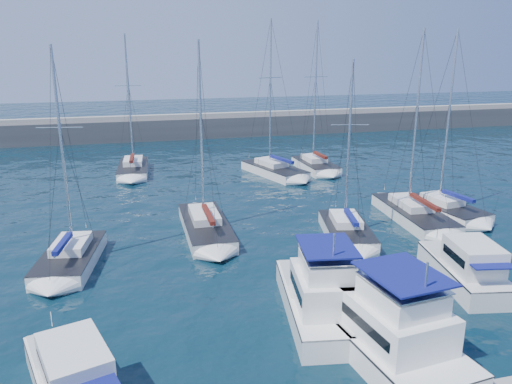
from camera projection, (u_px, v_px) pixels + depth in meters
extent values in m
plane|color=black|center=(344.00, 286.00, 28.44)|extent=(220.00, 220.00, 0.00)
cube|color=#424244|center=(204.00, 129.00, 76.52)|extent=(160.00, 6.00, 4.00)
cube|color=gray|center=(204.00, 115.00, 75.90)|extent=(160.00, 1.20, 0.50)
cube|color=#262628|center=(72.00, 373.00, 19.01)|extent=(4.52, 7.45, 0.08)
cube|color=silver|center=(75.00, 366.00, 18.08)|extent=(2.99, 3.73, 1.60)
cube|color=black|center=(75.00, 364.00, 18.06)|extent=(2.84, 3.12, 0.45)
cube|color=navy|center=(83.00, 378.00, 16.95)|extent=(2.54, 2.63, 0.07)
cube|color=white|center=(319.00, 307.00, 25.31)|extent=(4.54, 8.73, 1.60)
cube|color=#262628|center=(319.00, 294.00, 25.10)|extent=(4.60, 8.74, 0.08)
cube|color=white|center=(324.00, 288.00, 23.90)|extent=(3.34, 4.24, 1.60)
cube|color=black|center=(325.00, 287.00, 23.88)|extent=(3.28, 3.49, 0.45)
cube|color=white|center=(326.00, 266.00, 23.36)|extent=(2.61, 3.01, 0.90)
cube|color=navy|center=(327.00, 246.00, 23.08)|extent=(2.95, 3.44, 0.08)
cube|color=white|center=(378.00, 339.00, 22.56)|extent=(4.80, 9.82, 1.60)
cube|color=#262628|center=(379.00, 324.00, 22.35)|extent=(4.88, 9.83, 0.08)
cube|color=white|center=(396.00, 320.00, 21.08)|extent=(3.65, 4.72, 1.60)
cube|color=black|center=(397.00, 319.00, 21.06)|extent=(3.62, 3.86, 0.45)
cube|color=white|center=(402.00, 296.00, 20.55)|extent=(2.87, 3.34, 0.90)
cube|color=navy|center=(404.00, 274.00, 20.27)|extent=(3.24, 3.81, 0.08)
cube|color=silver|center=(463.00, 276.00, 28.76)|extent=(3.88, 7.30, 1.60)
cube|color=#262628|center=(464.00, 264.00, 28.55)|extent=(3.93, 7.31, 0.08)
cube|color=silver|center=(474.00, 256.00, 27.51)|extent=(2.81, 3.57, 1.60)
cube|color=black|center=(474.00, 255.00, 27.48)|extent=(2.74, 2.95, 0.45)
cube|color=navy|center=(486.00, 261.00, 26.21)|extent=(2.49, 2.46, 0.07)
cube|color=white|center=(71.00, 261.00, 31.05)|extent=(4.12, 7.53, 1.30)
cube|color=#262628|center=(70.00, 252.00, 30.87)|extent=(4.18, 7.54, 0.06)
cube|color=white|center=(71.00, 244.00, 31.21)|extent=(2.43, 3.40, 0.55)
cylinder|color=silver|center=(62.00, 147.00, 29.76)|extent=(0.18, 0.18, 11.83)
cylinder|color=silver|center=(63.00, 245.00, 29.61)|extent=(0.70, 3.54, 0.12)
cube|color=navy|center=(63.00, 243.00, 29.47)|extent=(0.87, 3.23, 0.28)
cube|color=silver|center=(206.00, 229.00, 36.47)|extent=(3.06, 9.14, 1.30)
cube|color=#262628|center=(206.00, 221.00, 36.29)|extent=(3.12, 9.14, 0.06)
cube|color=silver|center=(204.00, 215.00, 36.73)|extent=(1.98, 4.00, 0.55)
cylinder|color=silver|center=(201.00, 129.00, 35.29)|extent=(0.18, 0.18, 12.19)
cylinder|color=silver|center=(208.00, 216.00, 34.77)|extent=(0.15, 4.56, 0.12)
cube|color=#501710|center=(208.00, 214.00, 34.64)|extent=(0.38, 4.11, 0.28)
cube|color=white|center=(346.00, 234.00, 35.60)|extent=(4.35, 7.52, 1.30)
cube|color=#262628|center=(347.00, 225.00, 35.42)|extent=(4.41, 7.53, 0.06)
cube|color=white|center=(346.00, 219.00, 35.76)|extent=(2.50, 3.42, 0.55)
cylinder|color=silver|center=(349.00, 141.00, 34.43)|extent=(0.18, 0.18, 10.92)
cylinder|color=silver|center=(351.00, 219.00, 34.17)|extent=(0.88, 3.47, 0.12)
cube|color=navy|center=(351.00, 217.00, 34.03)|extent=(1.02, 3.18, 0.28)
cube|color=silver|center=(413.00, 216.00, 39.24)|extent=(3.72, 9.30, 1.30)
cube|color=#262628|center=(414.00, 209.00, 39.06)|extent=(3.78, 9.30, 0.06)
cube|color=silver|center=(411.00, 203.00, 39.51)|extent=(2.28, 4.11, 0.55)
cylinder|color=silver|center=(416.00, 118.00, 37.96)|extent=(0.18, 0.18, 13.01)
cylinder|color=silver|center=(424.00, 203.00, 37.53)|extent=(0.43, 4.55, 0.12)
cube|color=#501710|center=(425.00, 202.00, 37.39)|extent=(0.63, 4.11, 0.28)
cube|color=white|center=(445.00, 212.00, 40.31)|extent=(4.12, 7.43, 1.30)
cube|color=#262628|center=(446.00, 205.00, 40.13)|extent=(4.18, 7.44, 0.06)
cube|color=white|center=(442.00, 199.00, 40.43)|extent=(2.43, 3.36, 0.55)
cylinder|color=silver|center=(449.00, 116.00, 38.79)|extent=(0.18, 0.18, 13.00)
cylinder|color=silver|center=(457.00, 198.00, 38.97)|extent=(0.70, 3.49, 0.12)
cube|color=navy|center=(458.00, 196.00, 38.84)|extent=(0.87, 3.18, 0.28)
cube|color=white|center=(134.00, 171.00, 53.85)|extent=(3.54, 8.35, 1.30)
cube|color=#262628|center=(133.00, 165.00, 53.67)|extent=(3.60, 8.35, 0.06)
cube|color=white|center=(133.00, 161.00, 54.06)|extent=(2.18, 3.70, 0.55)
cylinder|color=silver|center=(129.00, 98.00, 52.48)|extent=(0.18, 0.18, 13.02)
cylinder|color=silver|center=(132.00, 159.00, 52.27)|extent=(0.39, 4.08, 0.12)
cube|color=#501710|center=(132.00, 158.00, 52.13)|extent=(0.59, 3.69, 0.28)
cube|color=silver|center=(274.00, 172.00, 53.21)|extent=(5.60, 8.99, 1.30)
cube|color=#262628|center=(274.00, 166.00, 53.03)|extent=(5.66, 9.01, 0.06)
cube|color=silver|center=(271.00, 162.00, 53.37)|extent=(3.07, 4.14, 0.55)
cylinder|color=silver|center=(270.00, 92.00, 51.55)|extent=(0.18, 0.18, 14.44)
cylinder|color=silver|center=(281.00, 160.00, 51.77)|extent=(1.44, 4.04, 0.12)
cube|color=navy|center=(282.00, 159.00, 51.64)|extent=(1.53, 3.72, 0.28)
cube|color=white|center=(315.00, 168.00, 55.21)|extent=(3.25, 7.26, 1.30)
cube|color=#262628|center=(316.00, 162.00, 55.04)|extent=(3.31, 7.26, 0.06)
cube|color=white|center=(314.00, 158.00, 55.36)|extent=(2.06, 3.20, 0.55)
cylinder|color=silver|center=(315.00, 90.00, 53.54)|extent=(0.18, 0.18, 14.40)
cylinder|color=silver|center=(320.00, 156.00, 53.81)|extent=(0.25, 3.58, 0.12)
cube|color=#501710|center=(320.00, 155.00, 53.67)|extent=(0.47, 3.23, 0.28)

